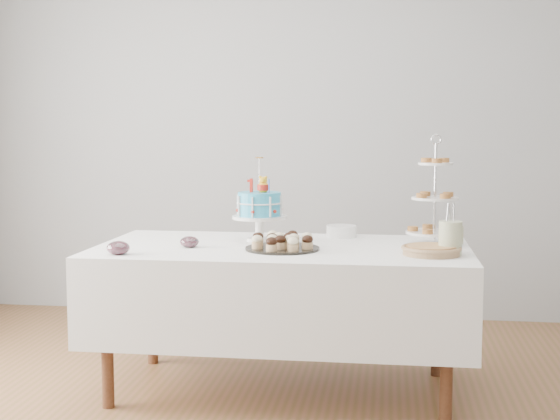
# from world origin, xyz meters

# --- Properties ---
(floor) EXTENTS (5.00, 5.00, 0.00)m
(floor) POSITION_xyz_m (0.00, 0.00, 0.00)
(floor) COLOR brown
(floor) RESTS_ON ground
(walls) EXTENTS (5.04, 4.04, 2.70)m
(walls) POSITION_xyz_m (0.00, 0.00, 1.35)
(walls) COLOR #9A9C9F
(walls) RESTS_ON floor
(table) EXTENTS (1.92, 1.02, 0.77)m
(table) POSITION_xyz_m (0.00, 0.30, 0.54)
(table) COLOR white
(table) RESTS_ON floor
(birthday_cake) EXTENTS (0.30, 0.30, 0.45)m
(birthday_cake) POSITION_xyz_m (-0.15, 0.46, 0.89)
(birthday_cake) COLOR white
(birthday_cake) RESTS_ON table
(cupcake_tray) EXTENTS (0.37, 0.37, 0.09)m
(cupcake_tray) POSITION_xyz_m (0.02, 0.18, 0.81)
(cupcake_tray) COLOR black
(cupcake_tray) RESTS_ON table
(pie) EXTENTS (0.29, 0.29, 0.05)m
(pie) POSITION_xyz_m (0.75, 0.12, 0.80)
(pie) COLOR tan
(pie) RESTS_ON table
(tiered_stand) EXTENTS (0.30, 0.30, 0.58)m
(tiered_stand) POSITION_xyz_m (0.78, 0.47, 1.01)
(tiered_stand) COLOR silver
(tiered_stand) RESTS_ON table
(plate_stack) EXTENTS (0.17, 0.17, 0.07)m
(plate_stack) POSITION_xyz_m (0.28, 0.68, 0.80)
(plate_stack) COLOR white
(plate_stack) RESTS_ON table
(pastry_plate) EXTENTS (0.22, 0.22, 0.03)m
(pastry_plate) POSITION_xyz_m (-0.01, 0.50, 0.78)
(pastry_plate) COLOR white
(pastry_plate) RESTS_ON table
(jam_bowl_a) EXTENTS (0.11, 0.11, 0.07)m
(jam_bowl_a) POSITION_xyz_m (-0.75, -0.08, 0.80)
(jam_bowl_a) COLOR silver
(jam_bowl_a) RESTS_ON table
(jam_bowl_b) EXTENTS (0.10, 0.10, 0.06)m
(jam_bowl_b) POSITION_xyz_m (-0.47, 0.19, 0.80)
(jam_bowl_b) COLOR silver
(jam_bowl_b) RESTS_ON table
(utensil_pitcher) EXTENTS (0.12, 0.11, 0.25)m
(utensil_pitcher) POSITION_xyz_m (0.84, 0.14, 0.86)
(utensil_pitcher) COLOR #EDE6CD
(utensil_pitcher) RESTS_ON table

